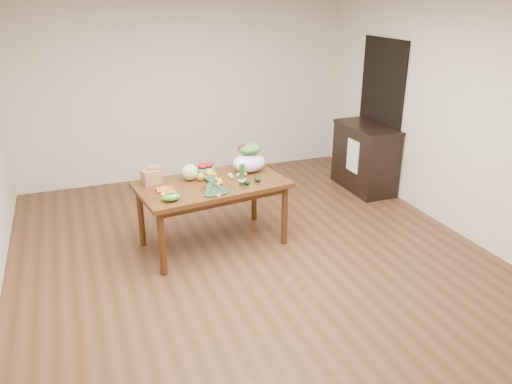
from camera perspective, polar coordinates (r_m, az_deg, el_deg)
name	(u,v)px	position (r m, az deg, el deg)	size (l,w,h in m)	color
floor	(258,264)	(5.34, 0.19, -8.20)	(6.00, 6.00, 0.00)	brown
room_walls	(258,141)	(4.80, 0.21, 5.84)	(5.02, 6.02, 2.70)	silver
dining_table	(213,214)	(5.59, -4.94, -2.52)	(1.59, 0.88, 0.75)	#4E2A12
doorway_dark	(380,114)	(7.40, 13.95, 8.59)	(0.02, 1.00, 2.10)	black
cabinet	(365,158)	(7.32, 12.33, 3.87)	(0.52, 1.02, 0.94)	black
dish_towel	(353,156)	(7.09, 11.00, 4.06)	(0.02, 0.28, 0.45)	white
paper_bag	(151,175)	(5.48, -11.86, 1.86)	(0.26, 0.22, 0.19)	#955D42
cabbage	(190,172)	(5.52, -7.58, 2.25)	(0.18, 0.18, 0.18)	#B3DA7D
strawberry_basket_a	(203,170)	(5.67, -6.09, 2.49)	(0.12, 0.12, 0.11)	#B2110B
strawberry_basket_b	(209,169)	(5.72, -5.41, 2.66)	(0.11, 0.11, 0.10)	#AF140B
orange_a	(201,177)	(5.50, -6.34, 1.72)	(0.09, 0.09, 0.09)	orange
orange_b	(209,173)	(5.59, -5.35, 2.15)	(0.09, 0.09, 0.09)	#FFA40F
orange_c	(214,176)	(5.52, -4.85, 1.84)	(0.08, 0.08, 0.08)	orange
mandarin_cluster	(216,180)	(5.40, -4.58, 1.34)	(0.18, 0.18, 0.08)	orange
carrots	(167,190)	(5.27, -10.10, 0.26)	(0.22, 0.24, 0.03)	orange
snap_pea_bag	(171,197)	(5.01, -9.70, -0.53)	(0.19, 0.14, 0.08)	#409131
kale_bunch	(215,186)	(5.13, -4.77, 0.69)	(0.32, 0.40, 0.16)	black
asparagus_bundle	(242,175)	(5.30, -1.63, 2.00)	(0.08, 0.08, 0.25)	#427736
potato_a	(232,177)	(5.53, -2.81, 1.69)	(0.05, 0.04, 0.04)	tan
potato_b	(239,175)	(5.58, -1.95, 1.95)	(0.06, 0.05, 0.05)	#DDB37F
potato_c	(243,174)	(5.62, -1.50, 2.04)	(0.04, 0.04, 0.04)	#D2C679
potato_d	(230,175)	(5.59, -2.98, 1.97)	(0.05, 0.05, 0.05)	#D5BE7B
potato_e	(245,174)	(5.61, -1.26, 2.04)	(0.05, 0.04, 0.04)	tan
avocado_a	(247,182)	(5.36, -1.06, 1.16)	(0.06, 0.09, 0.06)	black
avocado_b	(257,179)	(5.44, 0.17, 1.49)	(0.06, 0.10, 0.06)	black
salad_bag	(249,159)	(5.71, -0.80, 3.78)	(0.39, 0.29, 0.30)	white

